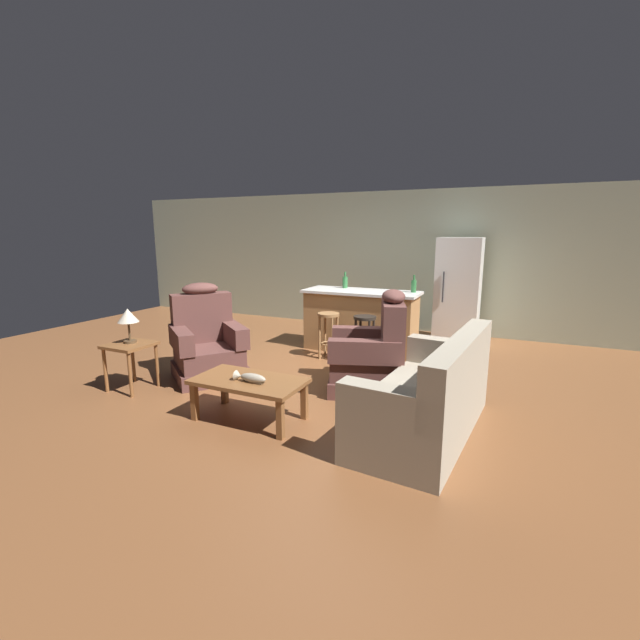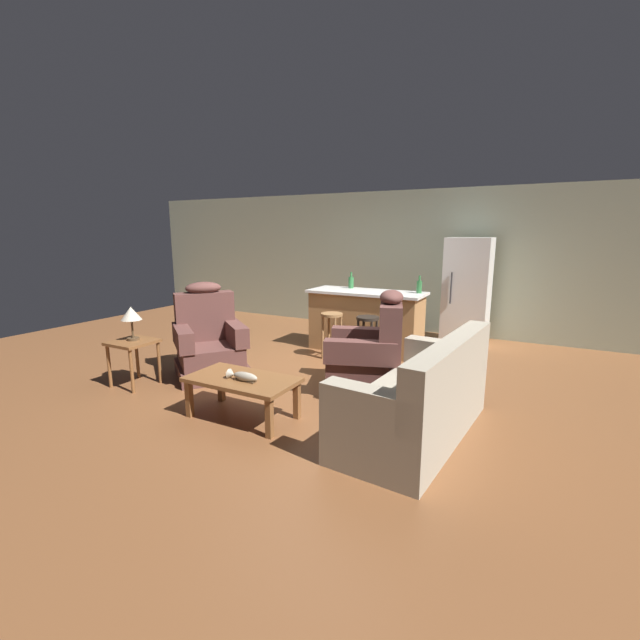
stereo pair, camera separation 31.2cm
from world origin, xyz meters
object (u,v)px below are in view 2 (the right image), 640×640
kitchen_island (366,321)px  bar_stool_left (332,327)px  bar_stool_right (367,331)px  coffee_table (242,383)px  bottle_tall_green (419,286)px  bottle_short_amber (351,282)px  couch (421,400)px  recliner_near_lamp (209,343)px  table_lamp (131,315)px  refrigerator (467,292)px  recliner_near_island (371,356)px  end_table (133,349)px  fish_figurine (243,376)px

kitchen_island → bar_stool_left: bearing=-114.1°
bar_stool_right → bar_stool_left: bearing=180.0°
coffee_table → bottle_tall_green: size_ratio=4.20×
coffee_table → bar_stool_left: 2.30m
coffee_table → bottle_short_amber: (-0.22, 3.13, 0.69)m
couch → bar_stool_left: couch is taller
bottle_tall_green → recliner_near_lamp: bearing=-134.4°
table_lamp → refrigerator: size_ratio=0.23×
recliner_near_island → bottle_short_amber: bottle_short_amber is taller
recliner_near_island → bottle_short_amber: (-1.07, 1.81, 0.63)m
table_lamp → bar_stool_right: size_ratio=0.60×
refrigerator → bottle_short_amber: size_ratio=6.73×
coffee_table → table_lamp: bearing=175.0°
bar_stool_left → bottle_tall_green: size_ratio=2.59×
recliner_near_lamp → table_lamp: bearing=-88.0°
end_table → table_lamp: bearing=122.7°
bar_stool_right → bottle_short_amber: (-0.64, 0.84, 0.58)m
fish_figurine → bar_stool_right: bar_stool_right is taller
refrigerator → end_table: bearing=-128.6°
recliner_near_island → refrigerator: (0.59, 2.80, 0.46)m
recliner_near_island → bar_stool_left: (-0.99, 0.97, 0.05)m
recliner_near_lamp → end_table: recliner_near_lamp is taller
coffee_table → bar_stool_right: 2.33m
bar_stool_right → recliner_near_lamp: bearing=-139.6°
table_lamp → fish_figurine: bearing=-6.8°
end_table → bar_stool_left: size_ratio=0.82×
couch → kitchen_island: kitchen_island is taller
fish_figurine → table_lamp: (-1.83, 0.22, 0.41)m
recliner_near_lamp → end_table: (-0.51, -0.76, 0.04)m
end_table → coffee_table: bearing=-4.2°
table_lamp → bottle_short_amber: 3.36m
couch → end_table: bearing=10.8°
coffee_table → bottle_short_amber: 3.21m
fish_figurine → end_table: end_table is taller
bar_stool_right → end_table: bearing=-135.0°
end_table → recliner_near_lamp: bearing=56.0°
recliner_near_lamp → refrigerator: refrigerator is taller
recliner_near_island → end_table: 2.86m
fish_figurine → recliner_near_lamp: size_ratio=0.28×
refrigerator → bottle_short_amber: 1.94m
bottle_short_amber → refrigerator: bearing=30.9°
bar_stool_left → bottle_short_amber: bottle_short_amber is taller
bar_stool_left → refrigerator: (1.58, 1.83, 0.41)m
table_lamp → recliner_near_lamp: bearing=54.1°
table_lamp → bottle_tall_green: (2.68, 2.93, 0.18)m
refrigerator → bottle_tall_green: bearing=-116.6°
recliner_near_island → kitchen_island: size_ratio=0.67×
couch → bottle_tall_green: bottle_tall_green is taller
table_lamp → bottle_short_amber: bearing=62.5°
fish_figurine → couch: couch is taller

